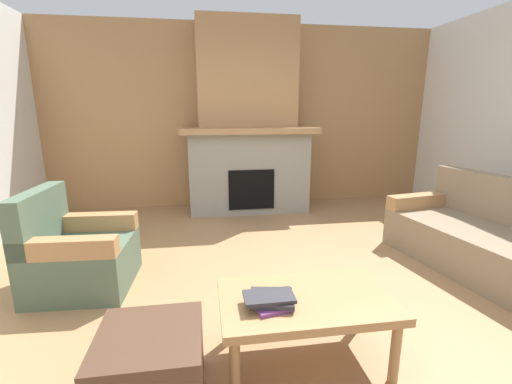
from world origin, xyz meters
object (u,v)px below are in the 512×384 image
at_px(armchair, 77,254).
at_px(ottoman, 151,368).
at_px(coffee_table, 306,305).
at_px(fireplace, 248,131).
at_px(couch, 491,242).

relative_size(armchair, ottoman, 1.63).
height_order(armchair, coffee_table, armchair).
xyz_separation_m(coffee_table, ottoman, (-0.86, -0.17, -0.18)).
height_order(fireplace, couch, fireplace).
height_order(coffee_table, ottoman, coffee_table).
xyz_separation_m(couch, coffee_table, (-2.05, -0.90, 0.09)).
distance_m(fireplace, armchair, 2.89).
bearing_deg(couch, fireplace, 129.11).
bearing_deg(couch, ottoman, -159.88).
height_order(couch, ottoman, couch).
distance_m(coffee_table, ottoman, 0.90).
bearing_deg(armchair, fireplace, 51.13).
distance_m(armchair, coffee_table, 2.01).
distance_m(fireplace, coffee_table, 3.40).
bearing_deg(ottoman, coffee_table, 11.07).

